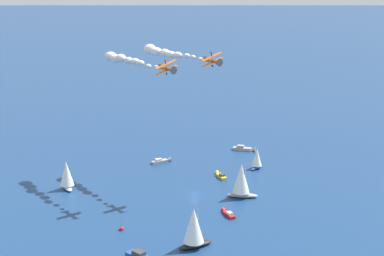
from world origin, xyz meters
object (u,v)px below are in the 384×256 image
(biplane_lead, at_px, (213,61))
(wingwalker_wingman, at_px, (165,61))
(sailboat_far_stbd, at_px, (194,227))
(biplane_wingman, at_px, (167,68))
(sailboat_mid_cluster, at_px, (257,158))
(motorboat_trailing, at_px, (245,149))
(motorboat_outer_ring_a, at_px, (228,213))
(marker_buoy, at_px, (121,229))
(motorboat_near_centre, at_px, (220,175))
(motorboat_inshore, at_px, (162,161))
(sailboat_far_port, at_px, (67,175))
(sailboat_ahead, at_px, (241,180))
(wingwalker_lead, at_px, (211,53))

(biplane_lead, distance_m, wingwalker_wingman, 14.22)
(sailboat_far_stbd, distance_m, wingwalker_wingman, 48.63)
(biplane_wingman, relative_size, wingwalker_wingman, 3.93)
(sailboat_mid_cluster, height_order, biplane_wingman, biplane_wingman)
(sailboat_far_stbd, height_order, motorboat_trailing, sailboat_far_stbd)
(motorboat_outer_ring_a, bearing_deg, sailboat_mid_cluster, -88.90)
(biplane_wingman, bearing_deg, marker_buoy, 83.74)
(motorboat_near_centre, height_order, motorboat_inshore, motorboat_inshore)
(motorboat_trailing, relative_size, sailboat_mid_cluster, 1.09)
(sailboat_far_port, distance_m, biplane_wingman, 45.32)
(sailboat_far_port, distance_m, wingwalker_wingman, 46.65)
(motorboat_trailing, bearing_deg, motorboat_inshore, 42.94)
(motorboat_trailing, distance_m, sailboat_ahead, 45.69)
(motorboat_trailing, bearing_deg, biplane_wingman, 77.05)
(motorboat_inshore, height_order, motorboat_trailing, motorboat_trailing)
(sailboat_far_port, xyz_separation_m, sailboat_mid_cluster, (-50.14, -36.35, -0.91))
(sailboat_far_stbd, xyz_separation_m, sailboat_ahead, (-3.07, -34.75, 0.01))
(sailboat_mid_cluster, xyz_separation_m, wingwalker_lead, (9.15, 23.20, 37.52))
(sailboat_far_port, relative_size, biplane_wingman, 1.40)
(motorboat_outer_ring_a, distance_m, marker_buoy, 29.18)
(sailboat_ahead, distance_m, wingwalker_lead, 37.39)
(sailboat_mid_cluster, distance_m, biplane_lead, 42.98)
(sailboat_mid_cluster, bearing_deg, motorboat_near_centre, 51.55)
(motorboat_trailing, distance_m, biplane_lead, 56.07)
(motorboat_trailing, xyz_separation_m, marker_buoy, (14.27, 75.84, -0.26))
(sailboat_mid_cluster, xyz_separation_m, biplane_wingman, (19.57, 31.21, 33.97))
(motorboat_inshore, xyz_separation_m, marker_buoy, (-9.56, 53.67, -0.17))
(sailboat_mid_cluster, xyz_separation_m, biplane_lead, (8.86, 22.72, 35.40))
(motorboat_outer_ring_a, bearing_deg, biplane_wingman, -23.28)
(sailboat_ahead, height_order, sailboat_mid_cluster, sailboat_ahead)
(sailboat_mid_cluster, bearing_deg, sailboat_far_stbd, 88.20)
(sailboat_mid_cluster, relative_size, wingwalker_lead, 4.37)
(motorboat_trailing, height_order, wingwalker_lead, wingwalker_lead)
(motorboat_inshore, height_order, sailboat_ahead, sailboat_ahead)
(sailboat_ahead, height_order, motorboat_outer_ring_a, sailboat_ahead)
(motorboat_outer_ring_a, height_order, marker_buoy, marker_buoy)
(sailboat_far_stbd, xyz_separation_m, wingwalker_lead, (7.24, -37.81, 35.82))
(sailboat_mid_cluster, height_order, wingwalker_wingman, wingwalker_wingman)
(motorboat_trailing, distance_m, marker_buoy, 77.17)
(sailboat_far_port, xyz_separation_m, motorboat_outer_ring_a, (-50.91, 3.61, -4.01))
(biplane_wingman, bearing_deg, motorboat_inshore, -65.45)
(sailboat_ahead, relative_size, wingwalker_lead, 6.47)
(motorboat_outer_ring_a, bearing_deg, wingwalker_wingman, -21.84)
(sailboat_ahead, distance_m, motorboat_outer_ring_a, 14.52)
(motorboat_near_centre, distance_m, motorboat_trailing, 29.88)
(motorboat_trailing, bearing_deg, sailboat_mid_cluster, 114.21)
(motorboat_outer_ring_a, bearing_deg, motorboat_inshore, -47.68)
(motorboat_near_centre, relative_size, biplane_lead, 0.87)
(marker_buoy, bearing_deg, biplane_wingman, -96.26)
(sailboat_mid_cluster, height_order, wingwalker_lead, wingwalker_lead)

